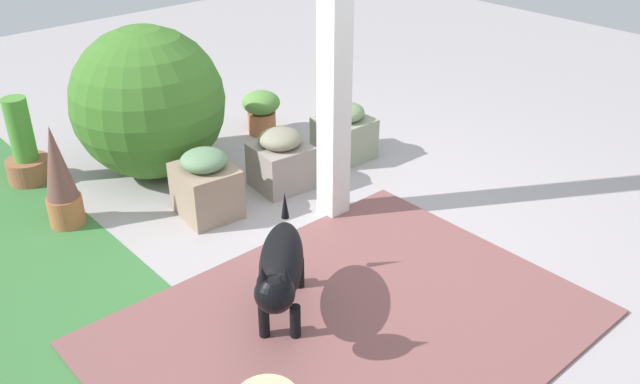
{
  "coord_description": "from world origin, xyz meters",
  "views": [
    {
      "loc": [
        -2.65,
        2.41,
        2.29
      ],
      "look_at": [
        0.1,
        -0.03,
        0.27
      ],
      "focal_mm": 37.81,
      "sensor_mm": 36.0,
      "label": 1
    }
  ],
  "objects_px": {
    "terracotta_pot_spiky": "(60,179)",
    "stone_planter_mid": "(206,185)",
    "porch_pillar": "(335,62)",
    "stone_planter_near": "(281,160)",
    "stone_planter_nearest": "(344,132)",
    "round_shrub": "(148,103)",
    "terracotta_pot_broad": "(261,110)",
    "terracotta_pot_tall": "(25,152)",
    "dog": "(281,268)"
  },
  "relations": [
    {
      "from": "terracotta_pot_spiky",
      "to": "stone_planter_mid",
      "type": "bearing_deg",
      "value": -123.24
    },
    {
      "from": "porch_pillar",
      "to": "terracotta_pot_spiky",
      "type": "xyz_separation_m",
      "value": [
        1.04,
        1.39,
        -0.71
      ]
    },
    {
      "from": "stone_planter_near",
      "to": "terracotta_pot_spiky",
      "type": "xyz_separation_m",
      "value": [
        0.51,
        1.36,
        0.12
      ]
    },
    {
      "from": "stone_planter_nearest",
      "to": "round_shrub",
      "type": "relative_size",
      "value": 0.4
    },
    {
      "from": "porch_pillar",
      "to": "terracotta_pot_spiky",
      "type": "bearing_deg",
      "value": 53.21
    },
    {
      "from": "round_shrub",
      "to": "stone_planter_mid",
      "type": "bearing_deg",
      "value": 175.73
    },
    {
      "from": "stone_planter_mid",
      "to": "terracotta_pot_broad",
      "type": "relative_size",
      "value": 1.28
    },
    {
      "from": "stone_planter_near",
      "to": "terracotta_pot_tall",
      "type": "bearing_deg",
      "value": 45.66
    },
    {
      "from": "stone_planter_near",
      "to": "dog",
      "type": "distance_m",
      "value": 1.49
    },
    {
      "from": "porch_pillar",
      "to": "terracotta_pot_spiky",
      "type": "height_order",
      "value": "porch_pillar"
    },
    {
      "from": "terracotta_pot_spiky",
      "to": "terracotta_pot_tall",
      "type": "bearing_deg",
      "value": -3.9
    },
    {
      "from": "round_shrub",
      "to": "terracotta_pot_spiky",
      "type": "bearing_deg",
      "value": 109.53
    },
    {
      "from": "round_shrub",
      "to": "terracotta_pot_tall",
      "type": "height_order",
      "value": "round_shrub"
    },
    {
      "from": "porch_pillar",
      "to": "stone_planter_near",
      "type": "height_order",
      "value": "porch_pillar"
    },
    {
      "from": "terracotta_pot_tall",
      "to": "terracotta_pot_spiky",
      "type": "bearing_deg",
      "value": 176.1
    },
    {
      "from": "terracotta_pot_broad",
      "to": "terracotta_pot_tall",
      "type": "height_order",
      "value": "terracotta_pot_tall"
    },
    {
      "from": "porch_pillar",
      "to": "stone_planter_nearest",
      "type": "bearing_deg",
      "value": -48.2
    },
    {
      "from": "round_shrub",
      "to": "terracotta_pot_spiky",
      "type": "distance_m",
      "value": 0.89
    },
    {
      "from": "stone_planter_near",
      "to": "round_shrub",
      "type": "relative_size",
      "value": 0.4
    },
    {
      "from": "stone_planter_nearest",
      "to": "round_shrub",
      "type": "height_order",
      "value": "round_shrub"
    },
    {
      "from": "terracotta_pot_broad",
      "to": "terracotta_pot_spiky",
      "type": "relative_size",
      "value": 0.52
    },
    {
      "from": "porch_pillar",
      "to": "terracotta_pot_tall",
      "type": "height_order",
      "value": "porch_pillar"
    },
    {
      "from": "porch_pillar",
      "to": "stone_planter_mid",
      "type": "height_order",
      "value": "porch_pillar"
    },
    {
      "from": "porch_pillar",
      "to": "terracotta_pot_tall",
      "type": "distance_m",
      "value": 2.38
    },
    {
      "from": "stone_planter_mid",
      "to": "terracotta_pot_broad",
      "type": "xyz_separation_m",
      "value": [
        0.83,
        -1.09,
        -0.01
      ]
    },
    {
      "from": "terracotta_pot_spiky",
      "to": "round_shrub",
      "type": "bearing_deg",
      "value": -70.47
    },
    {
      "from": "terracotta_pot_tall",
      "to": "stone_planter_near",
      "type": "bearing_deg",
      "value": -134.34
    },
    {
      "from": "porch_pillar",
      "to": "stone_planter_near",
      "type": "relative_size",
      "value": 4.73
    },
    {
      "from": "round_shrub",
      "to": "dog",
      "type": "xyz_separation_m",
      "value": [
        -1.96,
        0.38,
        -0.22
      ]
    },
    {
      "from": "dog",
      "to": "terracotta_pot_broad",
      "type": "bearing_deg",
      "value": -34.9
    },
    {
      "from": "stone_planter_mid",
      "to": "round_shrub",
      "type": "xyz_separation_m",
      "value": [
        0.78,
        -0.06,
        0.33
      ]
    },
    {
      "from": "stone_planter_near",
      "to": "terracotta_pot_spiky",
      "type": "height_order",
      "value": "terracotta_pot_spiky"
    },
    {
      "from": "stone_planter_mid",
      "to": "terracotta_pot_broad",
      "type": "height_order",
      "value": "stone_planter_mid"
    },
    {
      "from": "stone_planter_mid",
      "to": "terracotta_pot_spiky",
      "type": "relative_size",
      "value": 0.67
    },
    {
      "from": "porch_pillar",
      "to": "terracotta_pot_tall",
      "type": "bearing_deg",
      "value": 36.47
    },
    {
      "from": "stone_planter_mid",
      "to": "terracotta_pot_spiky",
      "type": "xyz_separation_m",
      "value": [
        0.49,
        0.75,
        0.11
      ]
    },
    {
      "from": "stone_planter_nearest",
      "to": "terracotta_pot_tall",
      "type": "distance_m",
      "value": 2.33
    },
    {
      "from": "stone_planter_nearest",
      "to": "terracotta_pot_tall",
      "type": "bearing_deg",
      "value": 58.36
    },
    {
      "from": "terracotta_pot_broad",
      "to": "terracotta_pot_spiky",
      "type": "height_order",
      "value": "terracotta_pot_spiky"
    },
    {
      "from": "porch_pillar",
      "to": "dog",
      "type": "height_order",
      "value": "porch_pillar"
    },
    {
      "from": "porch_pillar",
      "to": "dog",
      "type": "distance_m",
      "value": 1.35
    },
    {
      "from": "stone_planter_nearest",
      "to": "terracotta_pot_spiky",
      "type": "bearing_deg",
      "value": 77.4
    },
    {
      "from": "stone_planter_nearest",
      "to": "terracotta_pot_spiky",
      "type": "distance_m",
      "value": 2.09
    },
    {
      "from": "dog",
      "to": "porch_pillar",
      "type": "bearing_deg",
      "value": -56.09
    },
    {
      "from": "stone_planter_nearest",
      "to": "dog",
      "type": "distance_m",
      "value": 2.01
    },
    {
      "from": "stone_planter_nearest",
      "to": "stone_planter_mid",
      "type": "relative_size",
      "value": 0.94
    },
    {
      "from": "stone_planter_mid",
      "to": "terracotta_pot_tall",
      "type": "bearing_deg",
      "value": 29.08
    },
    {
      "from": "stone_planter_nearest",
      "to": "stone_planter_near",
      "type": "xyz_separation_m",
      "value": [
        -0.06,
        0.67,
        0.0
      ]
    },
    {
      "from": "stone_planter_mid",
      "to": "dog",
      "type": "bearing_deg",
      "value": 164.93
    },
    {
      "from": "porch_pillar",
      "to": "stone_planter_mid",
      "type": "xyz_separation_m",
      "value": [
        0.54,
        0.63,
        -0.82
      ]
    }
  ]
}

